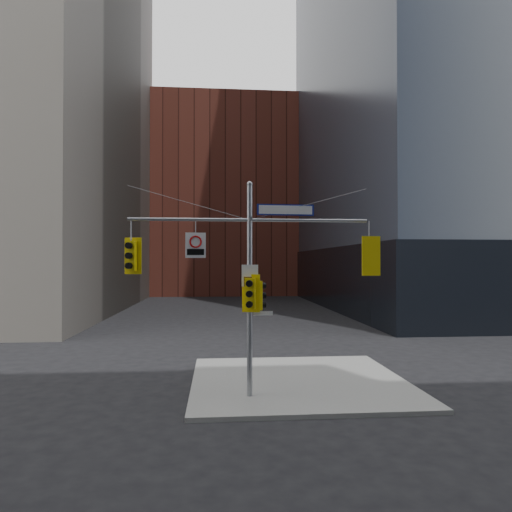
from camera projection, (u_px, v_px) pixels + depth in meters
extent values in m
plane|color=black|center=(255.00, 421.00, 13.14)|extent=(160.00, 160.00, 0.00)
cube|color=gray|center=(298.00, 381.00, 17.29)|extent=(8.00, 8.00, 0.15)
cube|color=black|center=(497.00, 278.00, 47.44)|extent=(36.40, 36.40, 6.00)
cube|color=brown|center=(224.00, 202.00, 71.11)|extent=(26.00, 20.00, 28.00)
cylinder|color=#92959A|center=(250.00, 292.00, 15.18)|extent=(0.18, 0.18, 7.20)
sphere|color=#92959A|center=(250.00, 184.00, 15.23)|extent=(0.20, 0.20, 0.20)
cylinder|color=#92959A|center=(189.00, 220.00, 15.04)|extent=(4.00, 0.11, 0.11)
cylinder|color=#92959A|center=(309.00, 220.00, 15.38)|extent=(4.00, 0.11, 0.11)
cylinder|color=#92959A|center=(250.00, 219.00, 14.86)|extent=(0.10, 0.70, 0.10)
cylinder|color=#92959A|center=(189.00, 203.00, 15.05)|extent=(4.00, 0.02, 1.12)
cylinder|color=#92959A|center=(309.00, 204.00, 15.39)|extent=(4.00, 0.02, 1.12)
cube|color=yellow|center=(131.00, 256.00, 14.86)|extent=(0.36, 0.29, 0.98)
cube|color=yellow|center=(133.00, 256.00, 15.03)|extent=(0.57, 0.16, 1.21)
cylinder|color=black|center=(129.00, 246.00, 14.68)|extent=(0.23, 0.19, 0.20)
cylinder|color=black|center=(130.00, 246.00, 14.76)|extent=(0.18, 0.06, 0.18)
cylinder|color=black|center=(129.00, 256.00, 14.68)|extent=(0.23, 0.19, 0.20)
cylinder|color=black|center=(130.00, 256.00, 14.75)|extent=(0.18, 0.06, 0.18)
cylinder|color=black|center=(129.00, 266.00, 14.68)|extent=(0.23, 0.19, 0.20)
cylinder|color=black|center=(130.00, 266.00, 14.75)|extent=(0.18, 0.06, 0.18)
cube|color=yellow|center=(369.00, 256.00, 15.54)|extent=(0.36, 0.26, 1.08)
cube|color=yellow|center=(371.00, 256.00, 15.36)|extent=(0.64, 0.07, 1.34)
cylinder|color=black|center=(367.00, 246.00, 15.75)|extent=(0.23, 0.18, 0.23)
cylinder|color=black|center=(368.00, 246.00, 15.67)|extent=(0.20, 0.03, 0.20)
cylinder|color=black|center=(367.00, 256.00, 15.75)|extent=(0.23, 0.18, 0.23)
cylinder|color=black|center=(368.00, 256.00, 15.67)|extent=(0.20, 0.03, 0.20)
cylinder|color=black|center=(367.00, 267.00, 15.74)|extent=(0.23, 0.18, 0.23)
cylinder|color=black|center=(368.00, 267.00, 15.66)|extent=(0.20, 0.03, 0.20)
cube|color=yellow|center=(258.00, 295.00, 15.20)|extent=(0.29, 0.36, 0.98)
cylinder|color=black|center=(263.00, 286.00, 15.26)|extent=(0.19, 0.23, 0.20)
cylinder|color=black|center=(261.00, 286.00, 15.24)|extent=(0.06, 0.18, 0.18)
cylinder|color=black|center=(263.00, 295.00, 15.26)|extent=(0.19, 0.23, 0.20)
cylinder|color=black|center=(261.00, 295.00, 15.23)|extent=(0.06, 0.18, 0.18)
cylinder|color=black|center=(263.00, 305.00, 15.25)|extent=(0.19, 0.23, 0.20)
cylinder|color=#0CE559|center=(261.00, 305.00, 15.23)|extent=(0.06, 0.18, 0.18)
cube|color=yellow|center=(250.00, 294.00, 14.90)|extent=(0.37, 0.30, 1.01)
cube|color=yellow|center=(251.00, 293.00, 15.07)|extent=(0.59, 0.17, 1.25)
cylinder|color=black|center=(249.00, 284.00, 14.71)|extent=(0.24, 0.20, 0.21)
cylinder|color=black|center=(250.00, 283.00, 14.79)|extent=(0.18, 0.06, 0.18)
cylinder|color=black|center=(249.00, 294.00, 14.71)|extent=(0.24, 0.20, 0.21)
cylinder|color=black|center=(250.00, 294.00, 14.78)|extent=(0.18, 0.06, 0.18)
cylinder|color=black|center=(249.00, 304.00, 14.70)|extent=(0.24, 0.20, 0.21)
cylinder|color=black|center=(250.00, 304.00, 14.78)|extent=(0.18, 0.06, 0.18)
cube|color=navy|center=(286.00, 210.00, 15.32)|extent=(1.94, 0.15, 0.38)
cube|color=silver|center=(286.00, 210.00, 15.30)|extent=(1.82, 0.11, 0.29)
cube|color=silver|center=(196.00, 245.00, 15.03)|extent=(0.67, 0.11, 0.84)
torus|color=#B20A0A|center=(196.00, 242.00, 15.01)|extent=(0.42, 0.10, 0.41)
cube|color=black|center=(196.00, 252.00, 15.00)|extent=(0.56, 0.07, 0.20)
cube|color=silver|center=(250.00, 276.00, 15.07)|extent=(0.55, 0.08, 0.72)
cube|color=#D88C00|center=(250.00, 282.00, 15.04)|extent=(0.40, 0.05, 0.32)
cube|color=silver|center=(263.00, 313.00, 15.21)|extent=(0.66, 0.09, 0.13)
cube|color=#145926|center=(249.00, 312.00, 15.62)|extent=(0.13, 0.79, 0.16)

